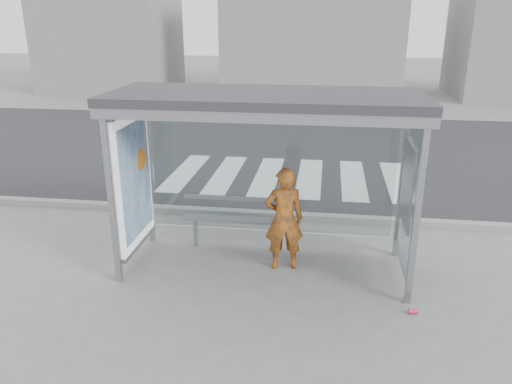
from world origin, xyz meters
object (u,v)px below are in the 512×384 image
soda_can (413,312)px  person (284,219)px  bench (235,219)px  bus_shelter (239,137)px

soda_can → person: bearing=149.9°
person → bench: size_ratio=0.94×
bench → soda_can: bench is taller
bus_shelter → soda_can: bus_shelter is taller
bus_shelter → person: size_ratio=2.71×
bus_shelter → bench: bus_shelter is taller
soda_can → bench: bearing=149.1°
person → bench: (-0.83, 0.53, -0.27)m
person → bench: bearing=-43.5°
bus_shelter → soda_can: 3.27m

